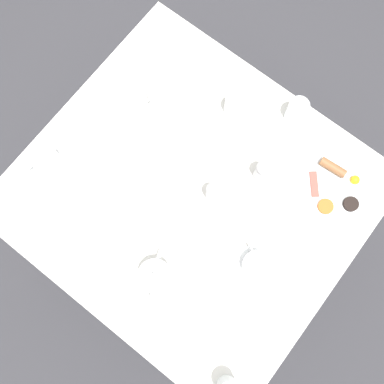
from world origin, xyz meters
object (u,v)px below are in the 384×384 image
at_px(teapot_near, 155,277).
at_px(spoon_for_tea, 114,206).
at_px(salt_grinder, 263,170).
at_px(knife_by_plate, 109,115).
at_px(napkin_folded, 170,169).
at_px(fork_by_plate, 55,234).
at_px(water_glass_tall, 296,111).
at_px(pepper_grinder, 214,192).
at_px(water_glass_short, 234,105).
at_px(breakfast_plate, 335,188).
at_px(creamer_jug, 156,94).
at_px(teacup_with_saucer_left, 47,161).
at_px(teacup_with_saucer_right, 256,265).

relative_size(teapot_near, spoon_for_tea, 1.04).
xyz_separation_m(salt_grinder, knife_by_plate, (0.15, -0.54, -0.06)).
height_order(napkin_folded, fork_by_plate, napkin_folded).
xyz_separation_m(water_glass_tall, pepper_grinder, (0.40, -0.05, 0.02)).
height_order(water_glass_tall, water_glass_short, water_glass_tall).
xyz_separation_m(pepper_grinder, salt_grinder, (-0.16, 0.08, 0.00)).
distance_m(breakfast_plate, water_glass_short, 0.44).
distance_m(water_glass_tall, creamer_jug, 0.48).
height_order(salt_grinder, spoon_for_tea, salt_grinder).
xyz_separation_m(teapot_near, spoon_for_tea, (-0.10, -0.26, -0.04)).
distance_m(breakfast_plate, fork_by_plate, 0.94).
height_order(teacup_with_saucer_left, pepper_grinder, pepper_grinder).
xyz_separation_m(breakfast_plate, napkin_folded, (0.28, -0.48, -0.01)).
distance_m(pepper_grinder, spoon_for_tea, 0.33).
xyz_separation_m(breakfast_plate, fork_by_plate, (0.69, -0.64, -0.01)).
height_order(pepper_grinder, salt_grinder, same).
height_order(teacup_with_saucer_right, napkin_folded, teacup_with_saucer_right).
distance_m(salt_grinder, napkin_folded, 0.31).
bearing_deg(fork_by_plate, water_glass_short, 164.17).
distance_m(water_glass_tall, napkin_folded, 0.47).
distance_m(breakfast_plate, pepper_grinder, 0.41).
height_order(teacup_with_saucer_left, water_glass_tall, water_glass_tall).
distance_m(breakfast_plate, teacup_with_saucer_right, 0.38).
bearing_deg(breakfast_plate, teacup_with_saucer_right, -9.29).
bearing_deg(spoon_for_tea, teacup_with_saucer_left, -85.31).
relative_size(teacup_with_saucer_right, spoon_for_tea, 0.85).
xyz_separation_m(teacup_with_saucer_left, water_glass_tall, (-0.65, 0.56, 0.02)).
height_order(water_glass_short, pepper_grinder, pepper_grinder).
height_order(breakfast_plate, water_glass_tall, water_glass_tall).
xyz_separation_m(water_glass_short, knife_by_plate, (0.28, -0.33, -0.04)).
distance_m(salt_grinder, spoon_for_tea, 0.50).
relative_size(teapot_near, napkin_folded, 0.86).
height_order(salt_grinder, fork_by_plate, salt_grinder).
height_order(teacup_with_saucer_left, fork_by_plate, teacup_with_saucer_left).
bearing_deg(salt_grinder, fork_by_plate, -35.72).
relative_size(pepper_grinder, salt_grinder, 1.00).
bearing_deg(teacup_with_saucer_right, knife_by_plate, -98.86).
xyz_separation_m(water_glass_tall, water_glass_short, (0.11, -0.18, -0.00)).
height_order(creamer_jug, salt_grinder, salt_grinder).
bearing_deg(knife_by_plate, spoon_for_tea, 42.89).
distance_m(teacup_with_saucer_left, knife_by_plate, 0.26).
bearing_deg(teacup_with_saucer_right, breakfast_plate, 170.71).
xyz_separation_m(breakfast_plate, spoon_for_tea, (0.50, -0.55, -0.01)).
height_order(breakfast_plate, teapot_near, teapot_near).
relative_size(breakfast_plate, knife_by_plate, 1.23).
relative_size(creamer_jug, knife_by_plate, 0.40).
bearing_deg(knife_by_plate, teacup_with_saucer_right, 81.14).
bearing_deg(water_glass_short, teacup_with_saucer_left, -35.17).
xyz_separation_m(water_glass_tall, creamer_jug, (0.24, -0.42, -0.02)).
relative_size(breakfast_plate, teapot_near, 1.60).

